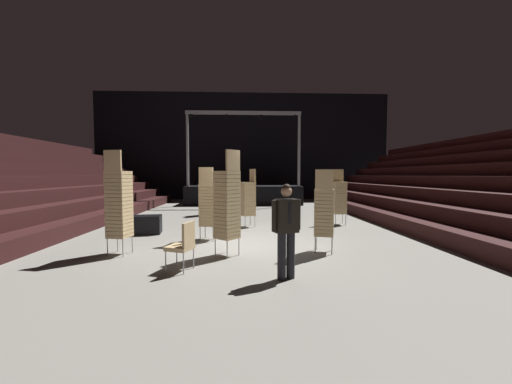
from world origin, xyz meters
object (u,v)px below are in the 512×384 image
stage_riser (244,193)px  chair_stack_mid_left (248,198)px  equipment_road_case (146,225)px  loose_chair_near_man (183,243)px  chair_stack_mid_right (227,203)px  man_with_tie (286,226)px  chair_stack_mid_centre (119,203)px  chair_stack_rear_right (324,211)px  chair_stack_rear_left (209,204)px  chair_stack_front_left (339,197)px  chair_stack_front_right (207,195)px

stage_riser → chair_stack_mid_left: size_ratio=3.48×
equipment_road_case → loose_chair_near_man: 4.16m
stage_riser → chair_stack_mid_right: (-0.41, -12.31, 0.53)m
man_with_tie → chair_stack_mid_centre: size_ratio=0.70×
chair_stack_rear_right → chair_stack_rear_left: bearing=170.2°
chair_stack_mid_left → chair_stack_front_left: bearing=-107.9°
man_with_tie → chair_stack_rear_right: 2.13m
chair_stack_rear_left → chair_stack_rear_right: chair_stack_rear_left is taller
chair_stack_mid_centre → equipment_road_case: size_ratio=2.66×
equipment_road_case → loose_chair_near_man: loose_chair_near_man is taller
chair_stack_mid_centre → loose_chair_near_man: size_ratio=2.53×
chair_stack_front_right → chair_stack_mid_centre: (-1.21, -6.74, 0.25)m
chair_stack_rear_left → chair_stack_mid_centre: bearing=-127.4°
chair_stack_rear_left → equipment_road_case: size_ratio=2.28×
chair_stack_front_left → chair_stack_mid_left: 3.42m
chair_stack_front_right → chair_stack_rear_right: size_ratio=0.96×
chair_stack_rear_left → loose_chair_near_man: bearing=-79.6°
chair_stack_mid_left → equipment_road_case: bearing=85.3°
stage_riser → chair_stack_front_left: size_ratio=3.48×
chair_stack_mid_centre → loose_chair_near_man: bearing=-25.2°
man_with_tie → chair_stack_rear_right: chair_stack_rear_right is taller
man_with_tie → chair_stack_rear_right: (1.16, 1.78, 0.03)m
stage_riser → chair_stack_mid_right: size_ratio=2.99×
chair_stack_mid_centre → chair_stack_rear_left: chair_stack_mid_centre is taller
chair_stack_mid_centre → chair_stack_rear_right: size_ratio=1.22×
chair_stack_mid_centre → loose_chair_near_man: (1.70, -1.25, -0.66)m
chair_stack_mid_left → chair_stack_rear_left: (-1.14, -2.09, 0.00)m
chair_stack_rear_left → equipment_road_case: 2.40m
chair_stack_mid_right → equipment_road_case: bearing=86.8°
chair_stack_front_left → chair_stack_mid_centre: chair_stack_mid_centre is taller
man_with_tie → loose_chair_near_man: size_ratio=1.78×
man_with_tie → chair_stack_front_right: bearing=-95.2°
man_with_tie → chair_stack_mid_left: size_ratio=0.82×
chair_stack_mid_left → chair_stack_mid_centre: (-3.02, -3.57, 0.17)m
chair_stack_mid_left → chair_stack_rear_left: 2.38m
chair_stack_front_right → chair_stack_mid_centre: chair_stack_mid_centre is taller
stage_riser → chair_stack_mid_left: stage_riser is taller
equipment_road_case → chair_stack_mid_centre: bearing=-85.7°
chair_stack_mid_left → equipment_road_case: chair_stack_mid_left is taller
chair_stack_front_right → equipment_road_case: chair_stack_front_right is taller
man_with_tie → chair_stack_front_right: 8.88m
chair_stack_mid_left → chair_stack_mid_right: 3.84m
man_with_tie → chair_stack_front_right: chair_stack_front_right is taller
stage_riser → loose_chair_near_man: bearing=-95.2°
loose_chair_near_man → equipment_road_case: bearing=46.6°
chair_stack_front_right → chair_stack_rear_right: chair_stack_rear_right is taller
chair_stack_front_left → stage_riser: bearing=-66.7°
loose_chair_near_man → chair_stack_front_left: bearing=-22.7°
man_with_tie → chair_stack_rear_left: (-1.73, 3.29, 0.08)m
chair_stack_mid_left → loose_chair_near_man: size_ratio=2.17×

